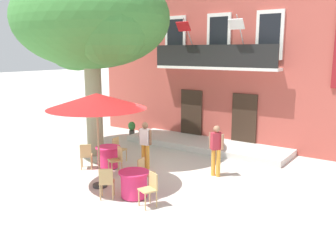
{
  "coord_description": "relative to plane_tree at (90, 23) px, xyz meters",
  "views": [
    {
      "loc": [
        7.35,
        -9.21,
        4.03
      ],
      "look_at": [
        -0.22,
        1.67,
        1.3
      ],
      "focal_mm": 38.83,
      "sensor_mm": 36.0,
      "label": 1
    }
  ],
  "objects": [
    {
      "name": "ground_planter_left",
      "position": [
        -0.71,
        3.1,
        -4.66
      ],
      "size": [
        0.35,
        0.35,
        0.74
      ],
      "color": "#47423D",
      "rests_on": "ground"
    },
    {
      "name": "cafe_table_middle",
      "position": [
        4.17,
        -2.54,
        -4.68
      ],
      "size": [
        0.86,
        0.86,
        0.76
      ],
      "color": "#E52D66",
      "rests_on": "ground"
    },
    {
      "name": "cafe_chair_near_tree_0",
      "position": [
        1.19,
        -1.56,
        -4.54
      ],
      "size": [
        0.56,
        0.56,
        0.91
      ],
      "color": "tan",
      "rests_on": "ground"
    },
    {
      "name": "entrance_step_platform",
      "position": [
        3.19,
        3.35,
        -4.95
      ],
      "size": [
        7.09,
        1.98,
        0.25
      ],
      "primitive_type": "cube",
      "color": "silver",
      "rests_on": "ground"
    },
    {
      "name": "cafe_umbrella",
      "position": [
        2.79,
        -2.5,
        -2.46
      ],
      "size": [
        2.9,
        2.9,
        2.85
      ],
      "color": "#997A56",
      "rests_on": "ground"
    },
    {
      "name": "pedestrian_near_entrance",
      "position": [
        5.21,
        0.38,
        -4.11
      ],
      "size": [
        0.53,
        0.4,
        1.69
      ],
      "color": "gold",
      "rests_on": "ground"
    },
    {
      "name": "ground_plane",
      "position": [
        3.09,
        -0.66,
        -5.07
      ],
      "size": [
        120.0,
        120.0,
        0.0
      ],
      "primitive_type": "plane",
      "color": "beige"
    },
    {
      "name": "cafe_chair_middle_0",
      "position": [
        3.63,
        -3.06,
        -4.54
      ],
      "size": [
        0.56,
        0.56,
        0.91
      ],
      "color": "tan",
      "rests_on": "ground"
    },
    {
      "name": "pedestrian_mid_plaza",
      "position": [
        2.83,
        -0.32,
        -4.14
      ],
      "size": [
        0.53,
        0.27,
        1.65
      ],
      "color": "gold",
      "rests_on": "ground"
    },
    {
      "name": "cafe_chair_near_tree_2",
      "position": [
        1.5,
        -0.27,
        -4.54
      ],
      "size": [
        0.46,
        0.46,
        0.91
      ],
      "color": "tan",
      "rests_on": "ground"
    },
    {
      "name": "cafe_chair_middle_1",
      "position": [
        4.9,
        -2.75,
        -4.54
      ],
      "size": [
        0.52,
        0.52,
        0.91
      ],
      "color": "tan",
      "rests_on": "ground"
    },
    {
      "name": "cafe_chair_near_tree_1",
      "position": [
        2.39,
        -1.29,
        -4.54
      ],
      "size": [
        0.54,
        0.54,
        0.91
      ],
      "color": "tan",
      "rests_on": "ground"
    },
    {
      "name": "plane_tree",
      "position": [
        0.0,
        0.0,
        0.0
      ],
      "size": [
        6.26,
        5.5,
        7.04
      ],
      "color": "gray",
      "rests_on": "ground"
    },
    {
      "name": "building_facade",
      "position": [
        3.19,
        6.32,
        -1.32
      ],
      "size": [
        13.0,
        5.09,
        7.5
      ],
      "color": "#B24C42",
      "rests_on": "ground"
    },
    {
      "name": "cafe_table_near_tree",
      "position": [
        1.69,
        -1.0,
        -4.68
      ],
      "size": [
        0.86,
        0.86,
        0.76
      ],
      "color": "#E52D66",
      "rests_on": "ground"
    },
    {
      "name": "cafe_chair_middle_2",
      "position": [
        3.96,
        -1.81,
        -4.54
      ],
      "size": [
        0.47,
        0.47,
        0.91
      ],
      "color": "tan",
      "rests_on": "ground"
    }
  ]
}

